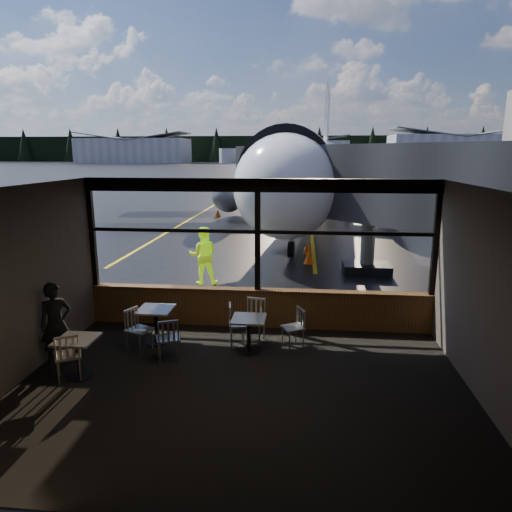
% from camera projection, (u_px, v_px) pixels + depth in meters
% --- Properties ---
extents(ground_plane, '(520.00, 520.00, 0.00)m').
position_uv_depth(ground_plane, '(300.00, 168.00, 127.35)').
color(ground_plane, black).
rests_on(ground_plane, ground).
extents(carpet_floor, '(8.00, 6.00, 0.01)m').
position_uv_depth(carpet_floor, '(241.00, 389.00, 8.00)').
color(carpet_floor, black).
rests_on(carpet_floor, ground).
extents(ceiling, '(8.00, 6.00, 0.04)m').
position_uv_depth(ceiling, '(239.00, 189.00, 7.23)').
color(ceiling, '#38332D').
rests_on(ceiling, ground).
extents(wall_left, '(0.04, 6.00, 3.50)m').
position_uv_depth(wall_left, '(15.00, 287.00, 8.01)').
color(wall_left, '#534A43').
rests_on(wall_left, ground).
extents(wall_right, '(0.04, 6.00, 3.50)m').
position_uv_depth(wall_right, '(490.00, 302.00, 7.22)').
color(wall_right, '#534A43').
rests_on(wall_right, ground).
extents(wall_back, '(8.00, 0.04, 3.50)m').
position_uv_depth(wall_back, '(201.00, 381.00, 4.70)').
color(wall_back, '#534A43').
rests_on(wall_back, ground).
extents(window_sill, '(8.00, 0.28, 0.90)m').
position_uv_depth(window_sill, '(258.00, 308.00, 10.81)').
color(window_sill, '#55351A').
rests_on(window_sill, ground).
extents(window_header, '(8.00, 0.18, 0.30)m').
position_uv_depth(window_header, '(258.00, 185.00, 10.17)').
color(window_header, black).
rests_on(window_header, ground).
extents(mullion_left, '(0.12, 0.12, 2.60)m').
position_uv_depth(mullion_left, '(92.00, 233.00, 10.82)').
color(mullion_left, black).
rests_on(mullion_left, ground).
extents(mullion_centre, '(0.12, 0.12, 2.60)m').
position_uv_depth(mullion_centre, '(258.00, 236.00, 10.42)').
color(mullion_centre, black).
rests_on(mullion_centre, ground).
extents(mullion_right, '(0.12, 0.12, 2.60)m').
position_uv_depth(mullion_right, '(436.00, 239.00, 10.03)').
color(mullion_right, black).
rests_on(mullion_right, ground).
extents(window_transom, '(8.00, 0.10, 0.08)m').
position_uv_depth(window_transom, '(258.00, 232.00, 10.40)').
color(window_transom, black).
rests_on(window_transom, ground).
extents(airliner, '(32.20, 37.44, 10.65)m').
position_uv_depth(airliner, '(315.00, 132.00, 28.32)').
color(airliner, white).
rests_on(airliner, ground_plane).
extents(jet_bridge, '(9.59, 11.72, 5.11)m').
position_uv_depth(jet_bridge, '(380.00, 199.00, 15.33)').
color(jet_bridge, '#2C2D2F').
rests_on(jet_bridge, ground_plane).
extents(cafe_table_near, '(0.68, 0.68, 0.75)m').
position_uv_depth(cafe_table_near, '(249.00, 335.00, 9.42)').
color(cafe_table_near, '#ACA79E').
rests_on(cafe_table_near, carpet_floor).
extents(cafe_table_mid, '(0.72, 0.72, 0.79)m').
position_uv_depth(cafe_table_mid, '(156.00, 326.00, 9.87)').
color(cafe_table_mid, '#A49F96').
rests_on(cafe_table_mid, carpet_floor).
extents(cafe_table_left, '(0.69, 0.69, 0.76)m').
position_uv_depth(cafe_table_left, '(78.00, 358.00, 8.36)').
color(cafe_table_left, gray).
rests_on(cafe_table_left, carpet_floor).
extents(chair_near_e, '(0.63, 0.63, 0.85)m').
position_uv_depth(chair_near_e, '(293.00, 328.00, 9.66)').
color(chair_near_e, '#ABA69A').
rests_on(chair_near_e, carpet_floor).
extents(chair_near_w, '(0.59, 0.59, 0.93)m').
position_uv_depth(chair_near_w, '(239.00, 324.00, 9.76)').
color(chair_near_w, beige).
rests_on(chair_near_w, carpet_floor).
extents(chair_near_n, '(0.61, 0.61, 0.96)m').
position_uv_depth(chair_near_n, '(253.00, 321.00, 9.90)').
color(chair_near_n, beige).
rests_on(chair_near_n, carpet_floor).
extents(chair_mid_s, '(0.66, 0.66, 0.91)m').
position_uv_depth(chair_mid_s, '(168.00, 339.00, 9.03)').
color(chair_mid_s, '#ADA89C').
rests_on(chair_mid_s, carpet_floor).
extents(chair_mid_w, '(0.66, 0.66, 0.92)m').
position_uv_depth(chair_mid_w, '(139.00, 330.00, 9.46)').
color(chair_mid_w, '#AAA699').
rests_on(chair_mid_w, carpet_floor).
extents(chair_left_s, '(0.68, 0.68, 0.93)m').
position_uv_depth(chair_left_s, '(68.00, 356.00, 8.27)').
color(chair_left_s, '#BDB7AB').
rests_on(chair_left_s, carpet_floor).
extents(passenger, '(0.71, 0.69, 1.64)m').
position_uv_depth(passenger, '(56.00, 324.00, 8.83)').
color(passenger, black).
rests_on(passenger, carpet_floor).
extents(ground_crew, '(0.97, 0.80, 1.81)m').
position_uv_depth(ground_crew, '(203.00, 255.00, 14.33)').
color(ground_crew, '#BFF219').
rests_on(ground_crew, ground_plane).
extents(cone_nose, '(0.36, 0.36, 0.50)m').
position_uv_depth(cone_nose, '(308.00, 248.00, 18.71)').
color(cone_nose, '#EE4207').
rests_on(cone_nose, ground_plane).
extents(cone_wing, '(0.39, 0.39, 0.54)m').
position_uv_depth(cone_wing, '(218.00, 213.00, 29.50)').
color(cone_wing, '#FF4008').
rests_on(cone_wing, ground_plane).
extents(hangar_left, '(45.00, 18.00, 11.00)m').
position_uv_depth(hangar_left, '(134.00, 150.00, 191.30)').
color(hangar_left, silver).
rests_on(hangar_left, ground_plane).
extents(hangar_mid, '(38.00, 15.00, 10.00)m').
position_uv_depth(hangar_mid, '(301.00, 151.00, 189.33)').
color(hangar_mid, silver).
rests_on(hangar_mid, ground_plane).
extents(hangar_right, '(50.00, 20.00, 12.00)m').
position_uv_depth(hangar_right, '(457.00, 148.00, 176.37)').
color(hangar_right, silver).
rests_on(hangar_right, ground_plane).
extents(fuel_tank_a, '(8.00, 8.00, 6.00)m').
position_uv_depth(fuel_tank_a, '(229.00, 156.00, 189.83)').
color(fuel_tank_a, silver).
rests_on(fuel_tank_a, ground_plane).
extents(fuel_tank_b, '(8.00, 8.00, 6.00)m').
position_uv_depth(fuel_tank_b, '(253.00, 156.00, 188.84)').
color(fuel_tank_b, silver).
rests_on(fuel_tank_b, ground_plane).
extents(fuel_tank_c, '(8.00, 8.00, 6.00)m').
position_uv_depth(fuel_tank_c, '(277.00, 156.00, 187.85)').
color(fuel_tank_c, silver).
rests_on(fuel_tank_c, ground_plane).
extents(treeline, '(360.00, 3.00, 12.00)m').
position_uv_depth(treeline, '(302.00, 149.00, 213.37)').
color(treeline, black).
rests_on(treeline, ground_plane).
extents(cone_extra, '(0.39, 0.39, 0.54)m').
position_uv_depth(cone_extra, '(309.00, 256.00, 17.07)').
color(cone_extra, '#F53E07').
rests_on(cone_extra, ground_plane).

